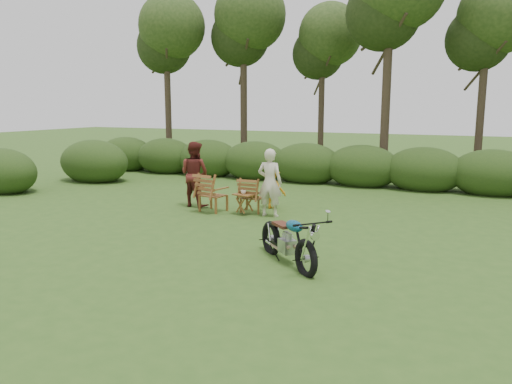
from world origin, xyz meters
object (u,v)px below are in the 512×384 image
at_px(motorcycle, 287,263).
at_px(adult_b, 195,206).
at_px(lawn_chair_right, 253,212).
at_px(lawn_chair_left, 214,211).
at_px(cup, 244,192).
at_px(child, 272,208).
at_px(side_table, 245,204).
at_px(adult_a, 270,216).

height_order(motorcycle, adult_b, adult_b).
relative_size(motorcycle, adult_b, 1.07).
bearing_deg(lawn_chair_right, adult_b, -4.74).
height_order(lawn_chair_left, adult_b, adult_b).
bearing_deg(cup, child, 70.76).
bearing_deg(motorcycle, side_table, 168.95).
bearing_deg(adult_a, side_table, 4.67).
bearing_deg(child, cup, 67.12).
bearing_deg(side_table, adult_b, 166.79).
xyz_separation_m(motorcycle, adult_b, (-4.06, 3.55, 0.00)).
height_order(lawn_chair_left, side_table, side_table).
bearing_deg(child, adult_a, 105.03).
bearing_deg(lawn_chair_left, motorcycle, 146.06).
relative_size(lawn_chair_right, child, 0.81).
relative_size(side_table, adult_b, 0.30).
bearing_deg(side_table, cup, -121.33).
height_order(cup, adult_a, adult_a).
distance_m(lawn_chair_right, child, 0.70).
bearing_deg(child, motorcycle, 112.43).
bearing_deg(lawn_chair_left, side_table, -170.71).
distance_m(lawn_chair_left, side_table, 0.94).
distance_m(motorcycle, lawn_chair_right, 4.21).
height_order(motorcycle, lawn_chair_left, motorcycle).
height_order(lawn_chair_right, cup, cup).
distance_m(motorcycle, adult_b, 5.39).
height_order(lawn_chair_right, child, child).
height_order(adult_b, child, adult_b).
bearing_deg(child, adult_b, 12.74).
xyz_separation_m(motorcycle, adult_a, (-1.73, 3.26, 0.00)).
bearing_deg(adult_a, lawn_chair_right, -27.79).
bearing_deg(motorcycle, adult_b, -179.15).
bearing_deg(adult_a, lawn_chair_left, -1.01).
bearing_deg(motorcycle, adult_a, 160.00).
bearing_deg(lawn_chair_left, adult_a, -166.62).
bearing_deg(adult_a, cup, 6.55).
bearing_deg(adult_b, lawn_chair_left, 162.40).
height_order(lawn_chair_right, adult_b, adult_b).
relative_size(motorcycle, side_table, 3.56).
xyz_separation_m(lawn_chair_right, child, (0.29, 0.64, 0.00)).
relative_size(lawn_chair_right, adult_a, 0.53).
height_order(lawn_chair_left, cup, cup).
distance_m(motorcycle, side_table, 3.95).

